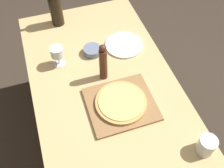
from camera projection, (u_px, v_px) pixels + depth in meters
ground_plane at (108, 142)px, 2.13m from camera, size 12.00×12.00×0.00m
dining_table at (107, 98)px, 1.62m from camera, size 0.86×1.64×0.73m
cutting_board at (121, 104)px, 1.48m from camera, size 0.38×0.34×0.02m
pizza at (121, 102)px, 1.46m from camera, size 0.29×0.29×0.02m
wine_bottle at (55, 5)px, 1.79m from camera, size 0.09×0.09×0.38m
pepper_mill at (103, 63)px, 1.51m from camera, size 0.05×0.05×0.26m
wine_glass at (57, 53)px, 1.59m from camera, size 0.08×0.08×0.14m
small_bowl at (93, 51)px, 1.71m from camera, size 0.12×0.12×0.04m
drinking_tumbler at (206, 145)px, 1.28m from camera, size 0.09×0.09×0.10m
dinner_plate at (124, 45)px, 1.77m from camera, size 0.25×0.25×0.01m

